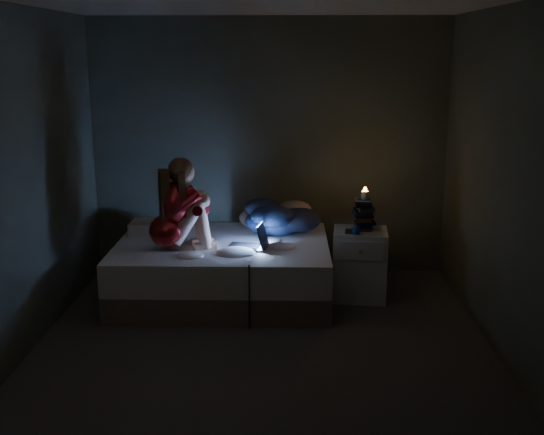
{
  "coord_description": "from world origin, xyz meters",
  "views": [
    {
      "loc": [
        0.17,
        -4.83,
        2.26
      ],
      "look_at": [
        0.05,
        1.0,
        0.8
      ],
      "focal_mm": 43.97,
      "sensor_mm": 36.0,
      "label": 1
    }
  ],
  "objects_px": {
    "bed": "(223,269)",
    "candle": "(365,199)",
    "laptop": "(247,235)",
    "phone": "(350,232)",
    "woman": "(167,204)",
    "nightstand": "(359,264)"
  },
  "relations": [
    {
      "from": "laptop",
      "to": "nightstand",
      "type": "distance_m",
      "value": 1.11
    },
    {
      "from": "candle",
      "to": "phone",
      "type": "relative_size",
      "value": 0.57
    },
    {
      "from": "phone",
      "to": "laptop",
      "type": "bearing_deg",
      "value": -170.2
    },
    {
      "from": "bed",
      "to": "phone",
      "type": "relative_size",
      "value": 13.96
    },
    {
      "from": "bed",
      "to": "candle",
      "type": "height_order",
      "value": "candle"
    },
    {
      "from": "bed",
      "to": "woman",
      "type": "xyz_separation_m",
      "value": [
        -0.46,
        -0.25,
        0.68
      ]
    },
    {
      "from": "phone",
      "to": "bed",
      "type": "bearing_deg",
      "value": 178.61
    },
    {
      "from": "bed",
      "to": "candle",
      "type": "distance_m",
      "value": 1.48
    },
    {
      "from": "woman",
      "to": "candle",
      "type": "distance_m",
      "value": 1.8
    },
    {
      "from": "nightstand",
      "to": "candle",
      "type": "distance_m",
      "value": 0.61
    },
    {
      "from": "candle",
      "to": "woman",
      "type": "bearing_deg",
      "value": -169.54
    },
    {
      "from": "nightstand",
      "to": "candle",
      "type": "relative_size",
      "value": 8.18
    },
    {
      "from": "bed",
      "to": "laptop",
      "type": "distance_m",
      "value": 0.5
    },
    {
      "from": "woman",
      "to": "nightstand",
      "type": "distance_m",
      "value": 1.86
    },
    {
      "from": "laptop",
      "to": "phone",
      "type": "height_order",
      "value": "laptop"
    },
    {
      "from": "laptop",
      "to": "phone",
      "type": "relative_size",
      "value": 2.45
    },
    {
      "from": "laptop",
      "to": "nightstand",
      "type": "bearing_deg",
      "value": 21.49
    },
    {
      "from": "bed",
      "to": "nightstand",
      "type": "relative_size",
      "value": 2.99
    },
    {
      "from": "nightstand",
      "to": "candle",
      "type": "height_order",
      "value": "candle"
    },
    {
      "from": "woman",
      "to": "phone",
      "type": "distance_m",
      "value": 1.67
    },
    {
      "from": "candle",
      "to": "phone",
      "type": "distance_m",
      "value": 0.34
    },
    {
      "from": "bed",
      "to": "laptop",
      "type": "bearing_deg",
      "value": -39.46
    }
  ]
}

